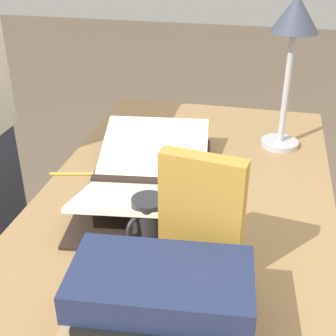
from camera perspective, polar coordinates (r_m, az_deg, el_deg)
The scene contains 7 objects.
reading_desk at distance 1.17m, azimuth 1.29°, elevation -9.70°, with size 1.41×0.72×0.78m.
open_book at distance 1.19m, azimuth -2.39°, elevation -1.10°, with size 0.59×0.38×0.09m.
book_stack_tall at distance 0.79m, azimuth -0.84°, elevation -15.92°, with size 0.22×0.31×0.12m.
book_standing_upright at distance 0.86m, azimuth 4.05°, elevation -6.02°, with size 0.06×0.16×0.25m.
reading_lamp at distance 1.35m, azimuth 15.06°, elevation 15.63°, with size 0.13×0.13×0.43m.
coffee_mug at distance 0.99m, azimuth -2.41°, elevation -6.20°, with size 0.10×0.07×0.10m.
pencil at distance 1.27m, azimuth -10.81°, elevation -0.73°, with size 0.04×0.15×0.01m.
Camera 1 is at (0.90, 0.18, 1.39)m, focal length 50.00 mm.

